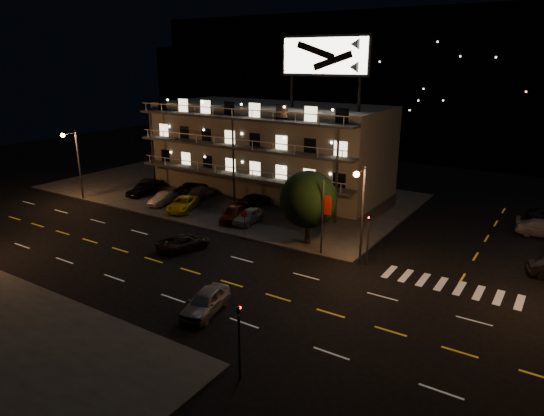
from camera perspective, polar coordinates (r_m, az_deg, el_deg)
The scene contains 23 objects.
ground at distance 37.07m, azimuth -7.26°, elevation -8.08°, with size 140.00×140.00×0.00m, color black.
curb_nw at distance 59.98m, azimuth -5.38°, elevation 1.98°, with size 44.00×24.00×0.15m, color #333331.
motel at distance 59.62m, azimuth -0.11°, elevation 7.16°, with size 28.00×13.80×18.10m.
hill_backdrop at distance 98.35m, azimuth 16.76°, elevation 14.06°, with size 120.00×25.00×24.00m.
streetlight_nw at distance 59.34m, azimuth -22.11°, elevation 5.47°, with size 0.44×1.92×8.00m.
streetlight_nc at distance 37.56m, azimuth 10.44°, elevation 0.22°, with size 0.44×1.92×8.00m.
signal_nw at distance 38.63m, azimuth 11.25°, elevation -3.09°, with size 0.20×0.27×4.60m.
signal_sw at distance 25.04m, azimuth -3.90°, elevation -14.60°, with size 0.20×0.27×4.60m.
banner_north at distance 39.75m, azimuth 6.04°, elevation -0.95°, with size 0.83×0.16×6.40m.
stop_sign at distance 44.42m, azimuth -3.27°, elevation -1.24°, with size 0.91×0.11×2.61m.
tree at distance 41.70m, azimuth 4.25°, elevation 0.82°, with size 5.17×4.98×6.51m.
lot_car_0 at distance 59.65m, azimuth -15.07°, elevation 2.16°, with size 1.71×4.24×1.45m, color black.
lot_car_1 at distance 55.28m, azimuth -12.60°, elevation 1.11°, with size 1.40×4.02×1.32m, color gray.
lot_car_2 at distance 52.73m, azimuth -10.44°, elevation 0.51°, with size 2.33×5.06×1.41m, color yellow.
lot_car_3 at distance 48.80m, azimuth -4.59°, elevation -0.66°, with size 1.87×4.61×1.34m, color #4F140B.
lot_car_4 at distance 47.87m, azimuth -2.73°, elevation -0.93°, with size 1.68×4.17×1.42m, color gray.
lot_car_5 at distance 62.57m, azimuth -14.06°, elevation 2.83°, with size 1.30×3.73×1.23m, color black.
lot_car_6 at distance 58.39m, azimuth -9.44°, elevation 2.26°, with size 2.56×5.56×1.54m, color black.
lot_car_7 at distance 57.17m, azimuth -8.25°, elevation 1.90°, with size 1.90×4.67×1.36m, color gray.
lot_car_8 at distance 53.46m, azimuth -1.95°, elevation 1.03°, with size 1.69×4.21×1.43m, color black.
lot_car_9 at distance 49.80m, azimuth 4.07°, elevation -0.22°, with size 1.53×4.38×1.44m, color #4F140B.
road_car_east at distance 32.04m, azimuth -7.85°, elevation -10.87°, with size 1.79×4.44×1.51m, color gray.
road_car_west at distance 42.37m, azimuth -10.36°, elevation -3.98°, with size 2.13×4.62×1.28m, color black.
Camera 1 is at (21.85, -25.47, 15.75)m, focal length 32.00 mm.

